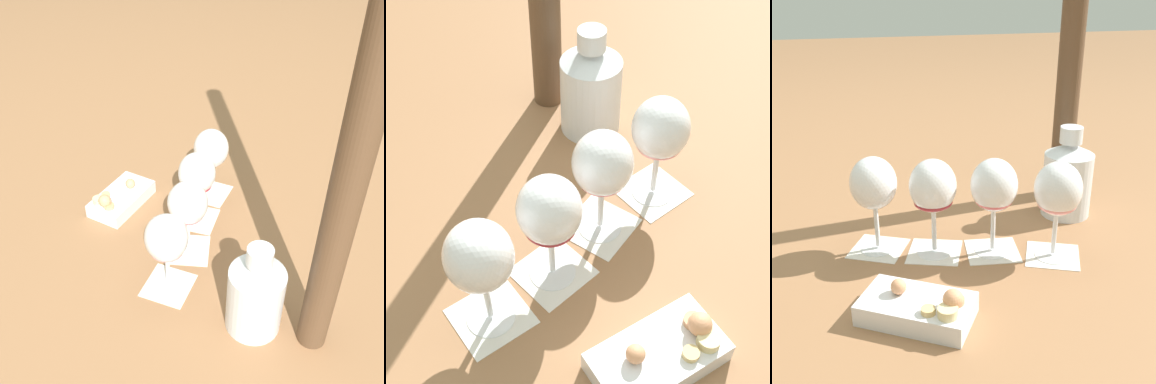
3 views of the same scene
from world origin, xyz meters
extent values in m
plane|color=#936642|center=(0.00, 0.00, 0.00)|extent=(8.00, 8.00, 0.00)
cube|color=silver|center=(-0.16, 0.06, 0.00)|extent=(0.13, 0.13, 0.00)
cube|color=silver|center=(-0.05, 0.01, 0.00)|extent=(0.11, 0.11, 0.00)
cube|color=silver|center=(0.06, -0.01, 0.00)|extent=(0.13, 0.12, 0.00)
cube|color=silver|center=(0.16, -0.05, 0.00)|extent=(0.13, 0.13, 0.00)
cylinder|color=white|center=(-0.16, 0.06, 0.00)|extent=(0.07, 0.07, 0.01)
cylinder|color=white|center=(-0.16, 0.06, 0.05)|extent=(0.01, 0.01, 0.09)
ellipsoid|color=white|center=(-0.16, 0.06, 0.14)|extent=(0.09, 0.09, 0.10)
ellipsoid|color=pink|center=(-0.16, 0.06, 0.11)|extent=(0.07, 0.07, 0.03)
cylinder|color=white|center=(-0.05, 0.01, 0.00)|extent=(0.07, 0.07, 0.01)
cylinder|color=white|center=(-0.05, 0.01, 0.05)|extent=(0.01, 0.01, 0.09)
ellipsoid|color=white|center=(-0.05, 0.01, 0.14)|extent=(0.09, 0.09, 0.10)
ellipsoid|color=#D75C67|center=(-0.05, 0.01, 0.11)|extent=(0.07, 0.07, 0.03)
cylinder|color=white|center=(0.06, -0.01, 0.00)|extent=(0.07, 0.07, 0.01)
cylinder|color=white|center=(0.06, -0.01, 0.05)|extent=(0.01, 0.01, 0.09)
ellipsoid|color=white|center=(0.06, -0.01, 0.14)|extent=(0.09, 0.09, 0.10)
ellipsoid|color=#9F2934|center=(0.06, -0.01, 0.11)|extent=(0.07, 0.07, 0.02)
cylinder|color=white|center=(0.16, -0.05, 0.00)|extent=(0.07, 0.07, 0.01)
cylinder|color=white|center=(0.16, -0.05, 0.05)|extent=(0.01, 0.01, 0.09)
ellipsoid|color=white|center=(0.16, -0.05, 0.14)|extent=(0.09, 0.09, 0.10)
ellipsoid|color=maroon|center=(0.16, -0.05, 0.12)|extent=(0.07, 0.07, 0.04)
cylinder|color=silver|center=(-0.26, -0.11, 0.07)|extent=(0.11, 0.11, 0.14)
cone|color=silver|center=(-0.26, -0.11, 0.15)|extent=(0.11, 0.11, 0.03)
cylinder|color=silver|center=(-0.26, -0.11, 0.18)|extent=(0.05, 0.05, 0.04)
cube|color=silver|center=(0.12, 0.17, 0.02)|extent=(0.20, 0.17, 0.04)
cylinder|color=tan|center=(0.07, 0.20, 0.04)|extent=(0.03, 0.03, 0.01)
sphere|color=tan|center=(0.15, 0.15, 0.05)|extent=(0.03, 0.03, 0.03)
cylinder|color=beige|center=(0.09, 0.23, 0.04)|extent=(0.03, 0.03, 0.02)
cylinder|color=#DBB775|center=(0.11, 0.21, 0.04)|extent=(0.02, 0.02, 0.01)
sphere|color=tan|center=(0.07, 0.21, 0.05)|extent=(0.03, 0.03, 0.03)
camera|label=1|loc=(-0.85, 0.03, 0.78)|focal=45.00mm
camera|label=2|loc=(0.49, 0.24, 0.71)|focal=55.00mm
camera|label=3|loc=(0.20, 0.78, 0.48)|focal=45.00mm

